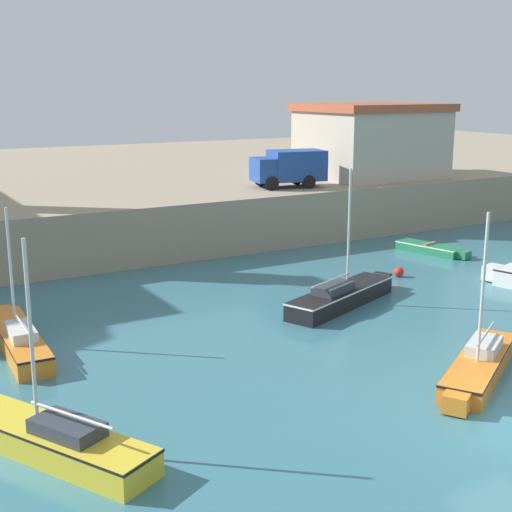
# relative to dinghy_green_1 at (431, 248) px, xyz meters

# --- Properties ---
(quay_seawall) EXTENTS (120.00, 40.00, 3.06)m
(quay_seawall) POSITION_rel_dinghy_green_1_xyz_m (-12.83, 24.76, 1.26)
(quay_seawall) COLOR gray
(quay_seawall) RESTS_ON ground
(dinghy_green_1) EXTENTS (2.07, 4.36, 0.56)m
(dinghy_green_1) POSITION_rel_dinghy_green_1_xyz_m (0.00, 0.00, 0.00)
(dinghy_green_1) COLOR #237A4C
(dinghy_green_1) RESTS_ON ground
(sailboat_yellow_2) EXTENTS (4.10, 6.41, 5.47)m
(sailboat_yellow_2) POSITION_rel_dinghy_green_1_xyz_m (-23.97, -11.79, 0.18)
(sailboat_yellow_2) COLOR yellow
(sailboat_yellow_2) RESTS_ON ground
(sailboat_black_3) EXTENTS (6.84, 3.64, 5.72)m
(sailboat_black_3) POSITION_rel_dinghy_green_1_xyz_m (-10.16, -5.40, 0.20)
(sailboat_black_3) COLOR black
(sailboat_black_3) RESTS_ON ground
(sailboat_orange_5) EXTENTS (5.87, 4.12, 5.33)m
(sailboat_orange_5) POSITION_rel_dinghy_green_1_xyz_m (-10.92, -13.63, 0.14)
(sailboat_orange_5) COLOR orange
(sailboat_orange_5) RESTS_ON ground
(sailboat_orange_6) EXTENTS (1.37, 6.73, 4.95)m
(sailboat_orange_6) POSITION_rel_dinghy_green_1_xyz_m (-23.02, -3.87, 0.16)
(sailboat_orange_6) COLOR orange
(sailboat_orange_6) RESTS_ON ground
(mooring_buoy) EXTENTS (0.49, 0.49, 0.49)m
(mooring_buoy) POSITION_rel_dinghy_green_1_xyz_m (-4.97, -3.02, -0.02)
(mooring_buoy) COLOR red
(mooring_buoy) RESTS_ON ground
(harbor_shed_mid_row) EXTENTS (8.67, 7.27, 4.84)m
(harbor_shed_mid_row) POSITION_rel_dinghy_green_1_xyz_m (3.17, 9.47, 5.23)
(harbor_shed_mid_row) COLOR #BCB29E
(harbor_shed_mid_row) RESTS_ON quay_seawall
(truck_on_quay) EXTENTS (4.61, 2.86, 2.20)m
(truck_on_quay) POSITION_rel_dinghy_green_1_xyz_m (-4.44, 7.75, 4.01)
(truck_on_quay) COLOR #234793
(truck_on_quay) RESTS_ON quay_seawall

